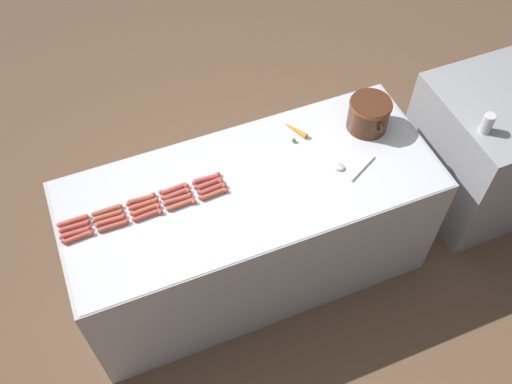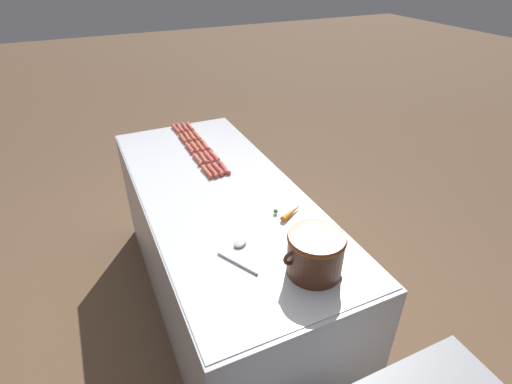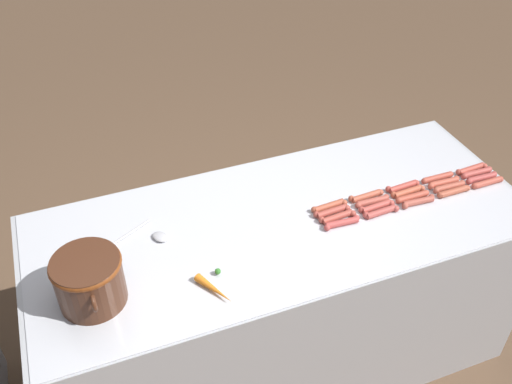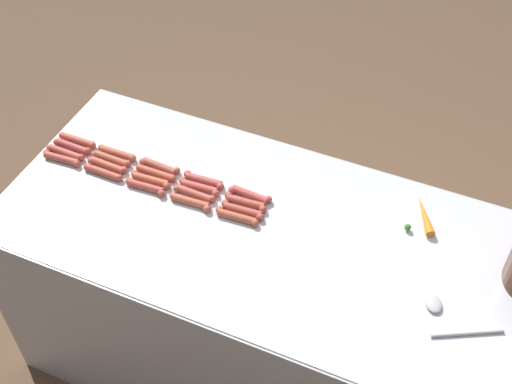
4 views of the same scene
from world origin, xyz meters
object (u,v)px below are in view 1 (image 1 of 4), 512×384
object	(u,v)px
back_cabinet	(490,149)
hot_dog_18	(181,205)
hot_dog_5	(75,226)
hot_dog_9	(208,184)
carrot	(294,130)
hot_dog_3	(174,189)
hot_dog_4	(206,179)
bean_pot	(369,113)
hot_dog_6	(108,216)
hot_dog_11	(110,221)
hot_dog_13	(178,199)
hot_dog_15	(78,237)
hot_dog_8	(176,194)
soda_can	(487,123)
hot_dog_7	(143,204)
hot_dog_19	(213,194)
hot_dog_10	(75,233)
serving_spoon	(347,167)
hot_dog_2	(141,199)
hot_dog_14	(212,189)
hot_dog_12	(145,210)
hot_dog_16	(113,226)
hot_dog_17	(147,216)
hot_dog_1	(107,210)
hot_dog_0	(73,221)

from	to	relation	value
back_cabinet	hot_dog_18	distance (m)	2.12
hot_dog_5	hot_dog_9	bearing A→B (deg)	90.17
hot_dog_5	carrot	size ratio (longest dim) A/B	0.96
hot_dog_3	hot_dog_4	xyz separation A→B (m)	(-0.00, 0.18, 0.00)
bean_pot	hot_dog_6	bearing A→B (deg)	-87.43
hot_dog_11	hot_dog_13	size ratio (longest dim) A/B	1.00
hot_dog_15	hot_dog_4	bearing A→B (deg)	98.88
hot_dog_6	bean_pot	xyz separation A→B (m)	(-0.07, 1.53, 0.09)
hot_dog_3	hot_dog_8	size ratio (longest dim) A/B	1.00
carrot	soda_can	xyz separation A→B (m)	(0.42, 0.99, 0.08)
hot_dog_7	hot_dog_19	xyz separation A→B (m)	(0.07, 0.36, 0.00)
hot_dog_4	hot_dog_15	size ratio (longest dim) A/B	1.00
hot_dog_8	hot_dog_10	xyz separation A→B (m)	(0.04, -0.54, 0.00)
hot_dog_19	serving_spoon	world-z (taller)	hot_dog_19
hot_dog_4	serving_spoon	distance (m)	0.77
hot_dog_11	soda_can	size ratio (longest dim) A/B	1.31
hot_dog_9	hot_dog_19	bearing A→B (deg)	0.40
hot_dog_2	hot_dog_14	bearing A→B (deg)	78.52
hot_dog_12	carrot	world-z (taller)	carrot
hot_dog_8	hot_dog_11	size ratio (longest dim) A/B	1.00
hot_dog_13	hot_dog_16	xyz separation A→B (m)	(0.04, -0.35, 0.00)
hot_dog_16	bean_pot	bearing A→B (deg)	95.30
hot_dog_10	hot_dog_19	bearing A→B (deg)	87.44
hot_dog_8	hot_dog_10	size ratio (longest dim) A/B	1.00
hot_dog_8	hot_dog_9	world-z (taller)	same
hot_dog_3	carrot	distance (m)	0.78
back_cabinet	hot_dog_17	distance (m)	2.30
hot_dog_5	hot_dog_11	distance (m)	0.18
hot_dog_14	bean_pot	world-z (taller)	bean_pot
hot_dog_12	hot_dog_18	bearing A→B (deg)	77.02
hot_dog_6	soda_can	world-z (taller)	soda_can
hot_dog_1	hot_dog_16	world-z (taller)	same
hot_dog_8	hot_dog_18	size ratio (longest dim) A/B	1.00
hot_dog_10	serving_spoon	world-z (taller)	hot_dog_10
hot_dog_4	carrot	world-z (taller)	carrot
hot_dog_0	carrot	world-z (taller)	carrot
hot_dog_11	serving_spoon	distance (m)	1.28
hot_dog_3	serving_spoon	world-z (taller)	hot_dog_3
hot_dog_2	hot_dog_12	bearing A→B (deg)	3.12
back_cabinet	hot_dog_7	world-z (taller)	back_cabinet
serving_spoon	hot_dog_17	bearing A→B (deg)	-94.86
hot_dog_5	hot_dog_16	world-z (taller)	same
hot_dog_8	hot_dog_14	distance (m)	0.19
hot_dog_7	hot_dog_18	distance (m)	0.20
hot_dog_15	hot_dog_10	bearing A→B (deg)	-172.57
hot_dog_5	hot_dog_18	bearing A→B (deg)	81.96
hot_dog_3	hot_dog_1	bearing A→B (deg)	-89.43
hot_dog_15	hot_dog_18	size ratio (longest dim) A/B	1.00
hot_dog_6	hot_dog_13	size ratio (longest dim) A/B	1.00
bean_pot	hot_dog_12	bearing A→B (deg)	-85.56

